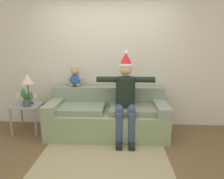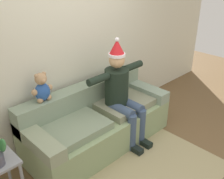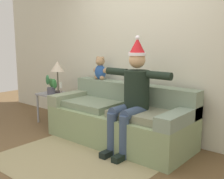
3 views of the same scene
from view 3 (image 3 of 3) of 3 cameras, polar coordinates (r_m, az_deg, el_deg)
name	(u,v)px [view 3 (image 3 of 3)]	position (r m, az deg, el deg)	size (l,w,h in m)	color
ground_plane	(68,164)	(3.53, -8.97, -14.78)	(10.00, 10.00, 0.00)	brown
back_wall	(142,48)	(4.38, 6.14, 8.37)	(7.00, 0.10, 2.70)	beige
couch	(120,119)	(4.11, 1.73, -6.06)	(2.14, 0.89, 0.83)	gray
person_seated	(132,93)	(3.69, 4.20, -0.80)	(1.02, 0.77, 1.54)	black
teddy_bear	(100,69)	(4.60, -2.44, 4.19)	(0.29, 0.17, 0.38)	#274F9B
side_table	(54,98)	(5.12, -11.72, -1.70)	(0.51, 0.46, 0.54)	#90929A
table_lamp	(57,68)	(5.09, -11.10, 4.34)	(0.24, 0.24, 0.57)	#4B4145
potted_plant	(51,86)	(4.98, -12.31, 0.72)	(0.27, 0.24, 0.36)	#4E4D5B
candle_tall	(48,85)	(5.18, -12.97, 0.89)	(0.04, 0.04, 0.21)	beige
candle_short	(61,86)	(4.99, -10.42, 0.61)	(0.04, 0.04, 0.21)	beige
area_rug	(67,164)	(3.52, -9.24, -14.82)	(1.91, 1.22, 0.01)	tan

